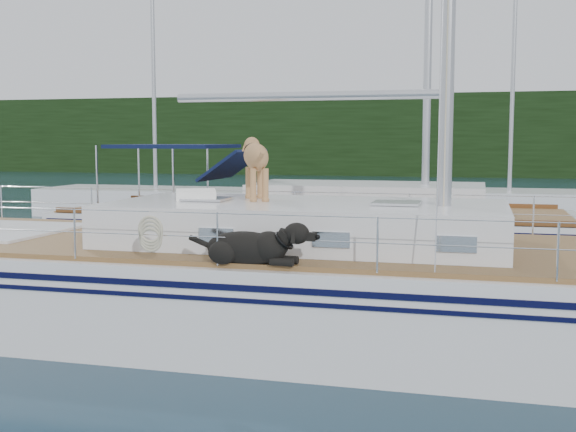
# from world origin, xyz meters

# --- Properties ---
(ground) EXTENTS (120.00, 120.00, 0.00)m
(ground) POSITION_xyz_m (0.00, 0.00, 0.00)
(ground) COLOR black
(ground) RESTS_ON ground
(tree_line) EXTENTS (90.00, 3.00, 6.00)m
(tree_line) POSITION_xyz_m (0.00, 45.00, 3.00)
(tree_line) COLOR black
(tree_line) RESTS_ON ground
(shore_bank) EXTENTS (92.00, 1.00, 1.20)m
(shore_bank) POSITION_xyz_m (0.00, 46.20, 0.60)
(shore_bank) COLOR #595147
(shore_bank) RESTS_ON ground
(main_sailboat) EXTENTS (12.00, 3.80, 14.01)m
(main_sailboat) POSITION_xyz_m (0.09, -0.00, 0.68)
(main_sailboat) COLOR white
(main_sailboat) RESTS_ON ground
(neighbor_sailboat) EXTENTS (11.00, 3.50, 13.30)m
(neighbor_sailboat) POSITION_xyz_m (-0.35, 5.85, 0.63)
(neighbor_sailboat) COLOR white
(neighbor_sailboat) RESTS_ON ground
(bg_boat_west) EXTENTS (8.00, 3.00, 11.65)m
(bg_boat_west) POSITION_xyz_m (-8.00, 14.00, 0.45)
(bg_boat_west) COLOR white
(bg_boat_west) RESTS_ON ground
(bg_boat_center) EXTENTS (7.20, 3.00, 11.65)m
(bg_boat_center) POSITION_xyz_m (4.00, 16.00, 0.45)
(bg_boat_center) COLOR white
(bg_boat_center) RESTS_ON ground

